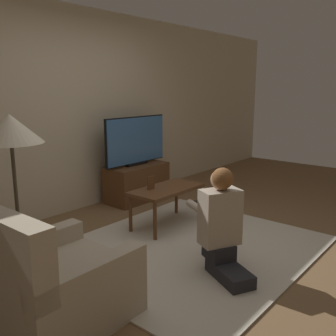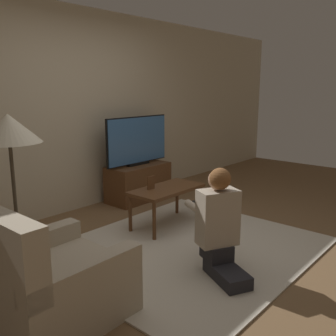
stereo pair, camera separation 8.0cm
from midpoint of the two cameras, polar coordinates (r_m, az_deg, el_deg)
ground_plane at (r=3.90m, az=2.54°, el=-12.11°), size 10.00×10.00×0.00m
wall_back at (r=4.97m, az=-15.44°, el=8.29°), size 10.00×0.06×2.60m
rug at (r=3.89m, az=2.54°, el=-12.00°), size 2.50×2.18×0.02m
tv_stand at (r=5.42m, az=-5.18°, el=-2.20°), size 0.93×0.46×0.52m
tv at (r=5.30m, az=-5.34°, el=4.16°), size 1.12×0.08×0.69m
coffee_table at (r=4.33m, az=-0.74°, el=-3.74°), size 0.90×0.45×0.47m
floor_lamp at (r=3.25m, az=-23.50°, el=4.52°), size 0.52×0.52×1.40m
armchair at (r=2.83m, az=-17.82°, el=-16.59°), size 0.89×0.86×0.87m
person_kneeling at (r=3.27m, az=7.39°, el=-8.28°), size 0.60×0.84×0.93m
picture_frame at (r=4.24m, az=-3.16°, el=-2.27°), size 0.11×0.01×0.15m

